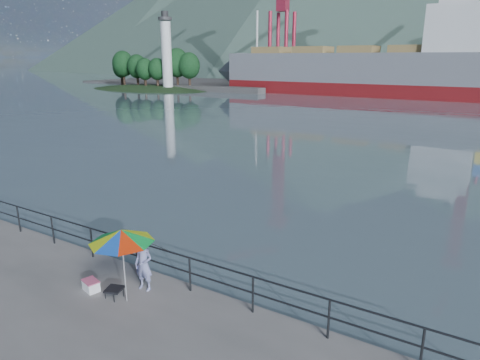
% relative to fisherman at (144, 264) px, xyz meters
% --- Properties ---
extents(harbor_water, '(500.00, 280.00, 0.00)m').
position_rel_fisherman_xyz_m(harbor_water, '(-1.86, 128.89, -0.75)').
color(harbor_water, slate).
rests_on(harbor_water, ground).
extents(guardrail, '(22.00, 0.06, 1.03)m').
position_rel_fisherman_xyz_m(guardrail, '(-1.86, 0.59, -0.23)').
color(guardrail, '#2D3033').
rests_on(guardrail, ground).
extents(lighthouse_islet, '(48.00, 26.40, 19.20)m').
position_rel_fisherman_xyz_m(lighthouse_islet, '(-56.83, 60.89, -0.49)').
color(lighthouse_islet, '#263F1E').
rests_on(lighthouse_islet, ground).
extents(fisherman, '(0.59, 0.42, 1.51)m').
position_rel_fisherman_xyz_m(fisherman, '(0.00, 0.00, 0.00)').
color(fisherman, '#344094').
rests_on(fisherman, ground).
extents(beach_umbrella, '(1.81, 1.81, 2.04)m').
position_rel_fisherman_xyz_m(beach_umbrella, '(0.01, -0.72, 1.12)').
color(beach_umbrella, white).
rests_on(beach_umbrella, ground).
extents(folding_stool, '(0.54, 0.54, 0.28)m').
position_rel_fisherman_xyz_m(folding_stool, '(-0.38, -0.77, -0.61)').
color(folding_stool, black).
rests_on(folding_stool, ground).
extents(cooler_bag, '(0.54, 0.43, 0.28)m').
position_rel_fisherman_xyz_m(cooler_bag, '(-1.22, -0.85, -0.62)').
color(cooler_bag, white).
rests_on(cooler_bag, ground).
extents(fishing_rod, '(0.26, 1.79, 1.27)m').
position_rel_fisherman_xyz_m(fishing_rod, '(-0.46, 0.89, -0.75)').
color(fishing_rod, black).
rests_on(fishing_rod, ground).
extents(bulk_carrier, '(48.27, 8.35, 14.50)m').
position_rel_fisherman_xyz_m(bulk_carrier, '(-13.37, 69.33, 3.42)').
color(bulk_carrier, maroon).
rests_on(bulk_carrier, ground).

